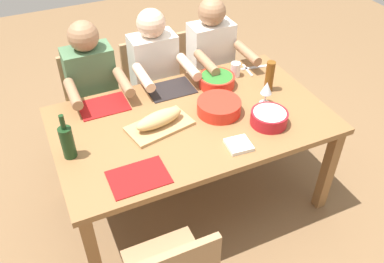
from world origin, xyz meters
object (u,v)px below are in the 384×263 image
chair_far_right (202,74)px  serving_bowl_greens (217,80)px  dining_table (192,128)px  bread_loaf (159,118)px  diner_far_left (94,89)px  diner_far_right (213,61)px  chair_far_left (92,100)px  beer_bottle (270,76)px  wine_glass (267,89)px  diner_far_center (156,75)px  cutting_board (159,125)px  wine_bottle (67,141)px  serving_bowl_pasta (269,117)px  chair_far_center (150,86)px  cup_far_right (235,69)px  napkin_stack (239,145)px  serving_bowl_salad (219,106)px

chair_far_right → serving_bowl_greens: 0.66m
dining_table → bread_loaf: (-0.22, 0.00, 0.14)m
diner_far_left → serving_bowl_greens: bearing=-25.6°
diner_far_right → chair_far_left: size_ratio=1.41×
beer_bottle → wine_glass: (-0.11, -0.13, 0.01)m
chair_far_left → diner_far_center: size_ratio=0.71×
beer_bottle → serving_bowl_greens: bearing=146.9°
diner_far_right → cutting_board: diner_far_right is taller
chair_far_left → wine_bottle: wine_bottle is taller
chair_far_right → serving_bowl_pasta: bearing=-93.4°
chair_far_left → chair_far_right: bearing=0.0°
chair_far_center → diner_far_center: size_ratio=0.71×
diner_far_center → wine_glass: 0.89m
cutting_board → beer_bottle: bearing=5.0°
cup_far_right → chair_far_left: bearing=152.9°
beer_bottle → wine_glass: 0.17m
serving_bowl_pasta → chair_far_right: bearing=86.6°
diner_far_left → cutting_board: (0.26, -0.65, 0.05)m
chair_far_left → wine_bottle: 0.99m
dining_table → bread_loaf: bread_loaf is taller
cutting_board → beer_bottle: 0.85m
diner_far_left → beer_bottle: 1.25m
diner_far_left → wine_glass: (0.99, -0.71, 0.16)m
serving_bowl_pasta → diner_far_right: bearing=85.9°
chair_far_left → cup_far_right: (0.98, -0.50, 0.31)m
chair_far_center → wine_bottle: bearing=-131.7°
cutting_board → bread_loaf: (0.00, 0.00, 0.06)m
diner_far_right → napkin_stack: (-0.34, -1.02, 0.05)m
serving_bowl_salad → wine_bottle: 0.97m
chair_far_left → diner_far_left: size_ratio=0.71×
chair_far_right → diner_far_left: 1.00m
chair_far_left → wine_glass: size_ratio=5.12×
chair_far_center → cutting_board: 0.91m
dining_table → serving_bowl_greens: size_ratio=6.89×
diner_far_left → napkin_stack: diner_far_left is taller
beer_bottle → wine_glass: bearing=-129.7°
cup_far_right → napkin_stack: size_ratio=0.74×
serving_bowl_greens → wine_bottle: wine_bottle is taller
chair_far_center → serving_bowl_pasta: (0.42, -1.09, 0.31)m
dining_table → chair_far_left: size_ratio=2.06×
wine_bottle → diner_far_left: bearing=66.7°
chair_far_left → serving_bowl_greens: bearing=-35.3°
napkin_stack → bread_loaf: bearing=134.4°
diner_far_left → wine_glass: diner_far_left is taller
wine_bottle → cup_far_right: size_ratio=2.81×
serving_bowl_greens → bread_loaf: size_ratio=0.79×
diner_far_right → wine_glass: bearing=-87.5°
chair_far_center → diner_far_center: bearing=-90.0°
chair_far_right → serving_bowl_salad: size_ratio=2.98×
serving_bowl_greens → cup_far_right: bearing=18.8°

